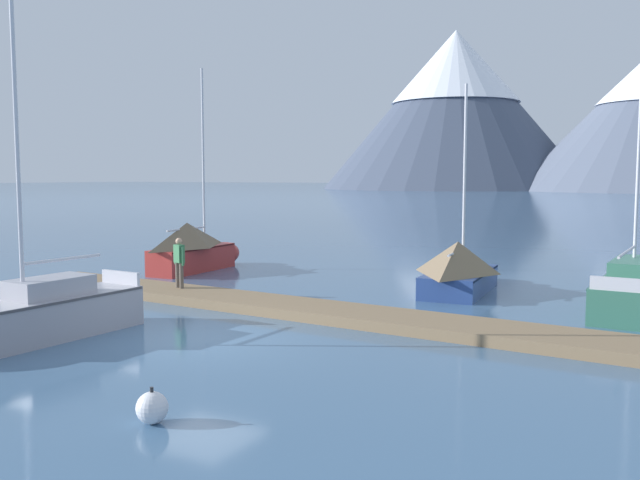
# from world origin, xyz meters

# --- Properties ---
(ground_plane) EXTENTS (700.00, 700.00, 0.00)m
(ground_plane) POSITION_xyz_m (0.00, 0.00, 0.00)
(ground_plane) COLOR #426689
(mountain_west_summit) EXTENTS (84.14, 84.14, 50.05)m
(mountain_west_summit) POSITION_xyz_m (-59.59, 201.77, 26.31)
(mountain_west_summit) COLOR #424C60
(mountain_west_summit) RESTS_ON ground
(dock) EXTENTS (21.61, 3.29, 0.30)m
(dock) POSITION_xyz_m (0.00, 4.00, 0.15)
(dock) COLOR #846B4C
(dock) RESTS_ON ground
(sailboat_nearest_berth) EXTENTS (1.78, 5.52, 8.64)m
(sailboat_nearest_berth) POSITION_xyz_m (-8.20, 9.69, 1.00)
(sailboat_nearest_berth) COLOR #B2332D
(sailboat_nearest_berth) RESTS_ON ground
(sailboat_second_berth) EXTENTS (1.78, 5.95, 9.10)m
(sailboat_second_berth) POSITION_xyz_m (-3.49, -2.15, 0.65)
(sailboat_second_berth) COLOR #93939E
(sailboat_second_berth) RESTS_ON ground
(sailboat_mid_dock_port) EXTENTS (2.40, 5.79, 7.24)m
(sailboat_mid_dock_port) POSITION_xyz_m (3.40, 10.02, 0.84)
(sailboat_mid_dock_port) COLOR navy
(sailboat_mid_dock_port) RESTS_ON ground
(sailboat_mid_dock_starboard) EXTENTS (1.69, 7.56, 9.41)m
(sailboat_mid_dock_starboard) POSITION_xyz_m (8.92, 9.93, 0.64)
(sailboat_mid_dock_starboard) COLOR #336B56
(sailboat_mid_dock_starboard) RESTS_ON ground
(person_on_dock) EXTENTS (0.56, 0.34, 1.69)m
(person_on_dock) POSITION_xyz_m (-4.55, 4.47, 1.26)
(person_on_dock) COLOR brown
(person_on_dock) RESTS_ON dock
(mooring_buoy_channel_marker) EXTENTS (0.53, 0.53, 0.61)m
(mooring_buoy_channel_marker) POSITION_xyz_m (2.96, -4.98, 0.27)
(mooring_buoy_channel_marker) COLOR white
(mooring_buoy_channel_marker) RESTS_ON ground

